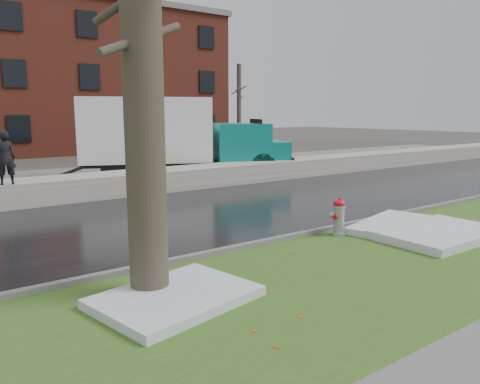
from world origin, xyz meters
TOP-DOWN VIEW (x-y plane):
  - ground at (0.00, 0.00)m, footprint 120.00×120.00m
  - verge at (0.00, -1.25)m, footprint 60.00×4.50m
  - road at (0.00, 4.50)m, footprint 60.00×7.00m
  - parking_lot at (0.00, 13.00)m, footprint 60.00×9.00m
  - curb at (0.00, 1.00)m, footprint 60.00×0.15m
  - snowbank at (0.00, 8.70)m, footprint 60.00×1.60m
  - brick_building at (2.00, 30.00)m, footprint 26.00×12.00m
  - bg_tree_right at (16.00, 24.00)m, footprint 1.40×1.62m
  - fire_hydrant at (1.70, 0.61)m, footprint 0.42×0.39m
  - tree at (-3.23, -0.05)m, footprint 1.47×1.70m
  - box_truck at (3.29, 11.41)m, footprint 9.89×5.66m
  - worker at (-3.73, 8.10)m, footprint 0.59×0.42m
  - snow_patch_near at (3.32, -0.10)m, footprint 3.02×2.59m
  - snow_patch_far at (-3.07, -0.57)m, footprint 2.47×1.99m
  - snow_patch_side at (3.35, -0.86)m, footprint 2.81×1.82m

SIDE VIEW (x-z plane):
  - ground at x=0.00m, z-range 0.00..0.00m
  - road at x=0.00m, z-range 0.00..0.03m
  - parking_lot at x=0.00m, z-range 0.00..0.03m
  - verge at x=0.00m, z-range 0.00..0.04m
  - curb at x=0.00m, z-range 0.00..0.14m
  - snow_patch_far at x=-3.07m, z-range 0.04..0.18m
  - snow_patch_near at x=3.32m, z-range 0.04..0.20m
  - snow_patch_side at x=3.35m, z-range 0.04..0.22m
  - snowbank at x=0.00m, z-range 0.00..0.75m
  - fire_hydrant at x=1.70m, z-range 0.07..0.91m
  - worker at x=-3.73m, z-range 0.75..2.28m
  - box_truck at x=3.29m, z-range 0.10..3.47m
  - bg_tree_right at x=16.00m, z-range 0.08..6.58m
  - tree at x=-3.23m, z-range 0.07..7.34m
  - brick_building at x=2.00m, z-range 0.00..10.00m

